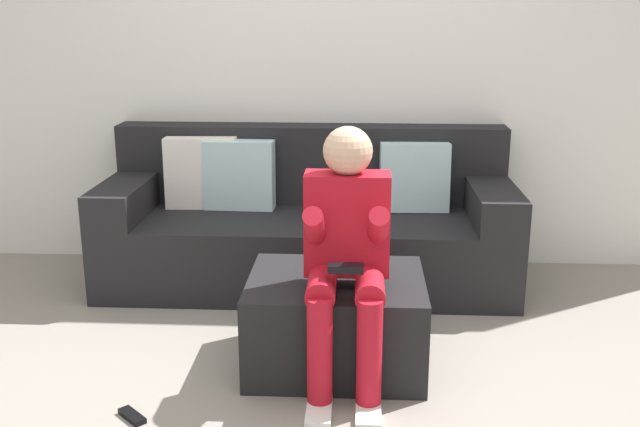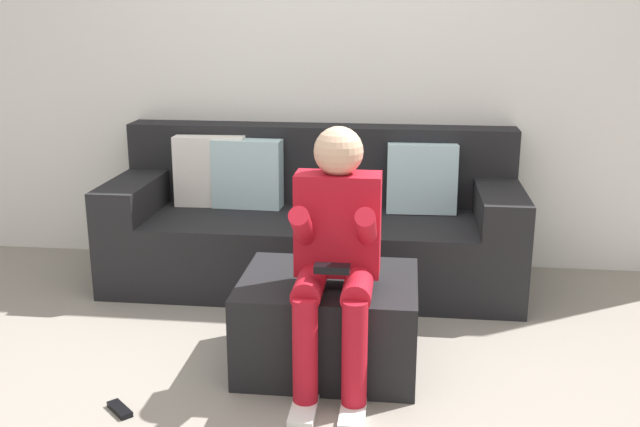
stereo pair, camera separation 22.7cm
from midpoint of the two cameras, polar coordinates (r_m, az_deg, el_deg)
The scene contains 6 objects.
ground_plane at distance 2.95m, azimuth -0.93°, elevation -15.81°, with size 6.59×6.59×0.00m, color gray.
wall_back at distance 4.47m, azimuth 2.47°, elevation 12.83°, with size 5.07×0.10×2.64m, color white.
couch_sectional at distance 4.25m, azimuth 1.00°, elevation -0.88°, with size 2.31×0.85×0.87m.
ottoman at distance 3.28m, azimuth 2.68°, elevation -8.40°, with size 0.77×0.63×0.41m, color black.
person_seated at distance 2.98m, azimuth 3.41°, elevation -2.63°, with size 0.35×0.58×1.09m.
remote_by_storage_bin at distance 3.08m, azimuth -13.20°, elevation -14.63°, with size 0.14×0.05×0.02m, color black.
Camera 2 is at (0.46, -2.48, 1.54)m, focal length 41.19 mm.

